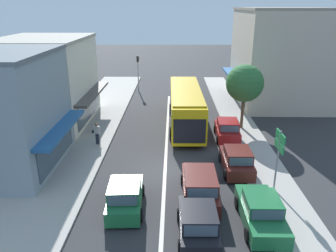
# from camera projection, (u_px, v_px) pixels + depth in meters

# --- Properties ---
(ground_plane) EXTENTS (140.00, 140.00, 0.00)m
(ground_plane) POSITION_uv_depth(u_px,v_px,m) (165.00, 171.00, 20.46)
(ground_plane) COLOR #2D2D30
(lane_centre_line) EXTENTS (0.20, 28.00, 0.01)m
(lane_centre_line) POSITION_uv_depth(u_px,v_px,m) (166.00, 146.00, 24.21)
(lane_centre_line) COLOR silver
(lane_centre_line) RESTS_ON ground
(sidewalk_left) EXTENTS (5.20, 44.00, 0.14)m
(sidewalk_left) POSITION_uv_depth(u_px,v_px,m) (82.00, 134.00, 26.17)
(sidewalk_left) COLOR #A39E96
(sidewalk_left) RESTS_ON ground
(kerb_right) EXTENTS (2.80, 44.00, 0.12)m
(kerb_right) POSITION_uv_depth(u_px,v_px,m) (245.00, 135.00, 25.97)
(kerb_right) COLOR #A39E96
(kerb_right) RESTS_ON ground
(shopfront_mid_block) EXTENTS (7.77, 8.97, 7.34)m
(shopfront_mid_block) POSITION_uv_depth(u_px,v_px,m) (47.00, 82.00, 27.63)
(shopfront_mid_block) COLOR silver
(shopfront_mid_block) RESTS_ON ground
(building_right_far) EXTENTS (9.42, 10.60, 9.54)m
(building_right_far) POSITION_uv_depth(u_px,v_px,m) (280.00, 57.00, 33.69)
(building_right_far) COLOR beige
(building_right_far) RESTS_ON ground
(city_bus) EXTENTS (2.87, 10.89, 3.23)m
(city_bus) POSITION_uv_depth(u_px,v_px,m) (186.00, 105.00, 27.61)
(city_bus) COLOR yellow
(city_bus) RESTS_ON ground
(hatchback_adjacent_lane_trail) EXTENTS (1.96, 3.78, 1.54)m
(hatchback_adjacent_lane_trail) POSITION_uv_depth(u_px,v_px,m) (125.00, 196.00, 16.48)
(hatchback_adjacent_lane_trail) COLOR #1E6638
(hatchback_adjacent_lane_trail) RESTS_ON ground
(hatchback_behind_bus_mid) EXTENTS (1.85, 3.71, 1.54)m
(hatchback_behind_bus_mid) POSITION_uv_depth(u_px,v_px,m) (198.00, 223.00, 14.46)
(hatchback_behind_bus_mid) COLOR black
(hatchback_behind_bus_mid) RESTS_ON ground
(wagon_queue_far_back) EXTENTS (1.95, 4.51, 1.58)m
(wagon_queue_far_back) POSITION_uv_depth(u_px,v_px,m) (200.00, 186.00, 17.38)
(wagon_queue_far_back) COLOR #561E19
(wagon_queue_far_back) RESTS_ON ground
(parked_sedan_kerb_front) EXTENTS (1.91, 4.20, 1.47)m
(parked_sedan_kerb_front) POSITION_uv_depth(u_px,v_px,m) (261.00, 211.00, 15.36)
(parked_sedan_kerb_front) COLOR #1E6638
(parked_sedan_kerb_front) RESTS_ON ground
(parked_hatchback_kerb_second) EXTENTS (1.84, 3.71, 1.54)m
(parked_hatchback_kerb_second) POSITION_uv_depth(u_px,v_px,m) (237.00, 161.00, 20.27)
(parked_hatchback_kerb_second) COLOR #561E19
(parked_hatchback_kerb_second) RESTS_ON ground
(parked_hatchback_kerb_third) EXTENTS (1.90, 3.75, 1.54)m
(parked_hatchback_kerb_third) POSITION_uv_depth(u_px,v_px,m) (227.00, 130.00, 25.31)
(parked_hatchback_kerb_third) COLOR maroon
(parked_hatchback_kerb_third) RESTS_ON ground
(traffic_light_downstreet) EXTENTS (0.33, 0.24, 4.20)m
(traffic_light_downstreet) POSITION_uv_depth(u_px,v_px,m) (138.00, 67.00, 38.67)
(traffic_light_downstreet) COLOR gray
(traffic_light_downstreet) RESTS_ON ground
(directional_road_sign) EXTENTS (0.10, 1.40, 3.60)m
(directional_road_sign) POSITION_uv_depth(u_px,v_px,m) (279.00, 147.00, 17.34)
(directional_road_sign) COLOR gray
(directional_road_sign) RESTS_ON ground
(street_tree_right) EXTENTS (3.01, 3.01, 5.40)m
(street_tree_right) POSITION_uv_depth(u_px,v_px,m) (245.00, 83.00, 26.19)
(street_tree_right) COLOR brown
(street_tree_right) RESTS_ON ground
(pedestrian_with_handbag_near) EXTENTS (0.65, 0.42, 1.63)m
(pedestrian_with_handbag_near) POSITION_uv_depth(u_px,v_px,m) (97.00, 132.00, 23.84)
(pedestrian_with_handbag_near) COLOR #232838
(pedestrian_with_handbag_near) RESTS_ON sidewalk_left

